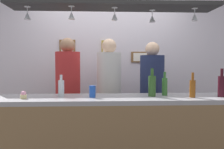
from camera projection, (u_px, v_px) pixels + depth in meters
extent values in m
cube|color=silver|center=(109.00, 68.00, 3.83)|extent=(4.40, 0.06, 2.60)
cube|color=#99999E|center=(114.00, 99.00, 2.40)|extent=(2.70, 0.55, 0.04)
cube|color=black|center=(114.00, 6.00, 2.40)|extent=(2.20, 0.36, 0.04)
cylinder|color=silver|center=(27.00, 7.00, 2.33)|extent=(0.06, 0.06, 0.00)
cylinder|color=silver|center=(27.00, 9.00, 2.33)|extent=(0.01, 0.01, 0.06)
cone|color=silver|center=(27.00, 16.00, 2.33)|extent=(0.07, 0.07, 0.08)
cylinder|color=silver|center=(71.00, 6.00, 2.31)|extent=(0.06, 0.06, 0.00)
cylinder|color=silver|center=(71.00, 9.00, 2.32)|extent=(0.01, 0.01, 0.06)
cone|color=silver|center=(71.00, 15.00, 2.32)|extent=(0.07, 0.07, 0.08)
cylinder|color=silver|center=(115.00, 8.00, 2.37)|extent=(0.06, 0.06, 0.00)
cylinder|color=silver|center=(115.00, 10.00, 2.37)|extent=(0.01, 0.01, 0.06)
cone|color=silver|center=(115.00, 17.00, 2.38)|extent=(0.07, 0.07, 0.08)
cylinder|color=silver|center=(152.00, 10.00, 2.48)|extent=(0.06, 0.06, 0.00)
cylinder|color=silver|center=(152.00, 13.00, 2.48)|extent=(0.01, 0.01, 0.06)
cone|color=silver|center=(152.00, 19.00, 2.49)|extent=(0.07, 0.07, 0.08)
cylinder|color=silver|center=(195.00, 8.00, 2.40)|extent=(0.06, 0.06, 0.00)
cylinder|color=silver|center=(195.00, 11.00, 2.40)|extent=(0.01, 0.01, 0.06)
cone|color=silver|center=(195.00, 17.00, 2.41)|extent=(0.07, 0.07, 0.08)
cube|color=#2D334C|center=(68.00, 132.00, 3.18)|extent=(0.17, 0.18, 0.82)
cylinder|color=red|center=(68.00, 78.00, 3.14)|extent=(0.34, 0.34, 0.72)
sphere|color=#9E7556|center=(68.00, 45.00, 3.12)|extent=(0.20, 0.20, 0.20)
cube|color=#2D334C|center=(109.00, 132.00, 3.21)|extent=(0.17, 0.18, 0.82)
cylinder|color=white|center=(109.00, 78.00, 3.17)|extent=(0.34, 0.34, 0.71)
sphere|color=beige|center=(109.00, 46.00, 3.15)|extent=(0.20, 0.20, 0.20)
cube|color=#2D334C|center=(152.00, 132.00, 3.24)|extent=(0.17, 0.18, 0.80)
cylinder|color=navy|center=(152.00, 80.00, 3.20)|extent=(0.34, 0.34, 0.69)
sphere|color=beige|center=(152.00, 49.00, 3.18)|extent=(0.20, 0.20, 0.20)
cylinder|color=#336B2D|center=(165.00, 87.00, 2.50)|extent=(0.06, 0.06, 0.19)
cylinder|color=#336B2D|center=(165.00, 75.00, 2.49)|extent=(0.03, 0.03, 0.07)
cylinder|color=#2D5623|center=(152.00, 86.00, 2.43)|extent=(0.08, 0.08, 0.22)
cylinder|color=#2D5623|center=(152.00, 72.00, 2.42)|extent=(0.03, 0.03, 0.08)
cylinder|color=brown|center=(192.00, 89.00, 2.34)|extent=(0.06, 0.06, 0.18)
cylinder|color=brown|center=(193.00, 76.00, 2.34)|extent=(0.03, 0.03, 0.08)
cylinder|color=#380F19|center=(222.00, 86.00, 2.39)|extent=(0.08, 0.08, 0.22)
cylinder|color=#380F19|center=(222.00, 72.00, 2.38)|extent=(0.03, 0.03, 0.08)
cylinder|color=silver|center=(61.00, 88.00, 2.46)|extent=(0.06, 0.06, 0.17)
cylinder|color=silver|center=(61.00, 78.00, 2.45)|extent=(0.03, 0.03, 0.06)
cylinder|color=#1E4CB2|center=(92.00, 92.00, 2.35)|extent=(0.07, 0.07, 0.12)
cylinder|color=beige|center=(24.00, 97.00, 2.27)|extent=(0.06, 0.06, 0.04)
sphere|color=pink|center=(23.00, 93.00, 2.27)|extent=(0.05, 0.05, 0.05)
cube|color=brown|center=(67.00, 50.00, 3.74)|extent=(0.26, 0.02, 0.34)
cube|color=white|center=(67.00, 50.00, 3.72)|extent=(0.20, 0.01, 0.26)
cube|color=brown|center=(140.00, 57.00, 3.80)|extent=(0.30, 0.02, 0.18)
cube|color=white|center=(140.00, 57.00, 3.79)|extent=(0.23, 0.01, 0.14)
cube|color=#B29338|center=(107.00, 48.00, 3.77)|extent=(0.18, 0.02, 0.26)
cube|color=white|center=(107.00, 48.00, 3.75)|extent=(0.14, 0.01, 0.20)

